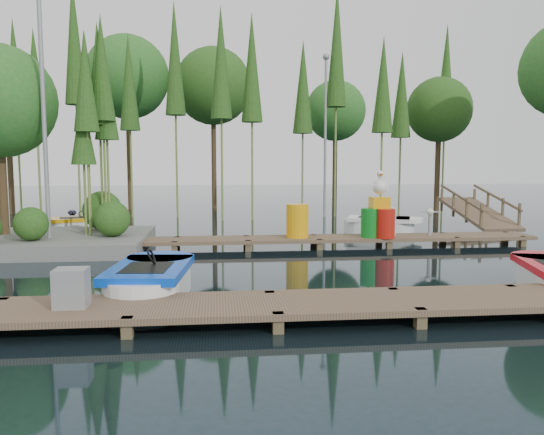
{
  "coord_description": "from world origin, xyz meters",
  "views": [
    {
      "loc": [
        -0.87,
        -12.59,
        2.48
      ],
      "look_at": [
        0.5,
        0.5,
        1.1
      ],
      "focal_mm": 35.0,
      "sensor_mm": 36.0,
      "label": 1
    }
  ],
  "objects": [
    {
      "name": "ground_plane",
      "position": [
        0.0,
        0.0,
        0.0
      ],
      "size": [
        90.0,
        90.0,
        0.0
      ],
      "primitive_type": "plane",
      "color": "#1C2C34"
    },
    {
      "name": "near_dock",
      "position": [
        0.0,
        -4.5,
        0.23
      ],
      "size": [
        18.0,
        1.5,
        0.5
      ],
      "color": "brown",
      "rests_on": "ground"
    },
    {
      "name": "far_dock",
      "position": [
        1.0,
        2.5,
        0.23
      ],
      "size": [
        15.0,
        1.2,
        0.5
      ],
      "color": "brown",
      "rests_on": "ground"
    },
    {
      "name": "island",
      "position": [
        -6.3,
        3.29,
        3.18
      ],
      "size": [
        6.2,
        4.2,
        6.75
      ],
      "color": "slate",
      "rests_on": "ground"
    },
    {
      "name": "tree_screen",
      "position": [
        -2.04,
        10.6,
        6.12
      ],
      "size": [
        34.42,
        18.53,
        10.31
      ],
      "color": "#44331D",
      "rests_on": "ground"
    },
    {
      "name": "lamp_island",
      "position": [
        -5.5,
        2.5,
        4.26
      ],
      "size": [
        0.3,
        0.3,
        7.25
      ],
      "color": "gray",
      "rests_on": "ground"
    },
    {
      "name": "lamp_rear",
      "position": [
        4.0,
        11.0,
        4.26
      ],
      "size": [
        0.3,
        0.3,
        7.25
      ],
      "color": "gray",
      "rests_on": "ground"
    },
    {
      "name": "ramp",
      "position": [
        9.0,
        6.5,
        0.59
      ],
      "size": [
        1.5,
        3.94,
        1.49
      ],
      "color": "brown",
      "rests_on": "ground"
    },
    {
      "name": "boat_blue",
      "position": [
        -2.09,
        -2.85,
        0.28
      ],
      "size": [
        1.58,
        3.01,
        0.97
      ],
      "rotation": [
        0.0,
        0.0,
        -0.1
      ],
      "color": "white",
      "rests_on": "ground"
    },
    {
      "name": "boat_yellow_far",
      "position": [
        -5.78,
        6.88,
        0.25
      ],
      "size": [
        2.62,
        1.78,
        1.2
      ],
      "rotation": [
        0.0,
        0.0,
        -0.03
      ],
      "color": "white",
      "rests_on": "ground"
    },
    {
      "name": "boat_white_far",
      "position": [
        4.78,
        5.22,
        0.29
      ],
      "size": [
        2.96,
        2.09,
        1.28
      ],
      "rotation": [
        0.0,
        0.0,
        0.33
      ],
      "color": "white",
      "rests_on": "ground"
    },
    {
      "name": "utility_cabinet",
      "position": [
        -3.06,
        -4.5,
        0.59
      ],
      "size": [
        0.48,
        0.41,
        0.59
      ],
      "primitive_type": "cube",
      "color": "gray",
      "rests_on": "near_dock"
    },
    {
      "name": "yellow_barrel",
      "position": [
        1.45,
        2.5,
        0.79
      ],
      "size": [
        0.65,
        0.65,
        0.97
      ],
      "primitive_type": "cylinder",
      "color": "#ECA10C",
      "rests_on": "far_dock"
    },
    {
      "name": "drum_cluster",
      "position": [
        3.88,
        2.35,
        0.87
      ],
      "size": [
        1.12,
        1.03,
        1.94
      ],
      "color": "#0D771C",
      "rests_on": "far_dock"
    },
    {
      "name": "seagull_post",
      "position": [
        5.44,
        2.5,
        0.85
      ],
      "size": [
        0.51,
        0.27,
        0.81
      ],
      "color": "gray",
      "rests_on": "far_dock"
    }
  ]
}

